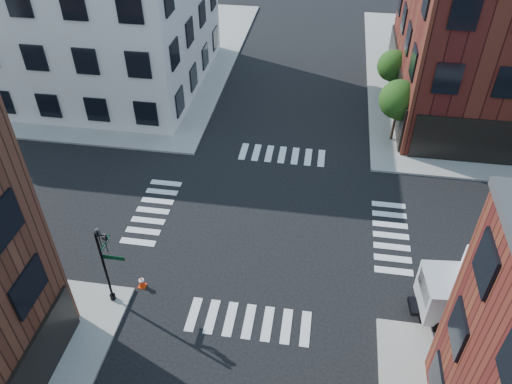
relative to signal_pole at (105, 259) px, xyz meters
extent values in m
plane|color=black|center=(6.72, 6.68, -2.86)|extent=(120.00, 120.00, 0.00)
cube|color=gray|center=(-14.28, 27.68, -2.78)|extent=(30.00, 30.00, 0.15)
cube|color=silver|center=(-12.28, 22.68, 2.64)|extent=(22.00, 16.00, 11.00)
cylinder|color=black|center=(14.22, 16.68, -1.97)|extent=(0.18, 0.18, 1.47)
cylinder|color=black|center=(14.22, 16.68, -1.24)|extent=(0.12, 0.12, 1.47)
sphere|color=#16340E|center=(14.22, 16.68, 0.44)|extent=(2.69, 2.69, 2.69)
sphere|color=#16340E|center=(14.47, 16.58, -0.10)|extent=(1.85, 1.85, 1.85)
cylinder|color=black|center=(14.22, 22.68, -2.04)|extent=(0.18, 0.18, 1.33)
cylinder|color=black|center=(14.22, 22.68, -1.38)|extent=(0.12, 0.12, 1.33)
sphere|color=#16340E|center=(14.22, 22.68, 0.14)|extent=(2.43, 2.43, 2.43)
sphere|color=#16340E|center=(14.47, 22.58, -0.35)|extent=(1.67, 1.67, 1.67)
cylinder|color=black|center=(-0.08, -0.12, -0.56)|extent=(0.12, 0.12, 4.60)
cylinder|color=black|center=(-0.08, -0.12, -2.56)|extent=(0.28, 0.28, 0.30)
cube|color=#053819|center=(0.47, -0.12, 0.29)|extent=(1.10, 0.03, 0.22)
cube|color=#053819|center=(-0.08, 0.43, 0.54)|extent=(0.03, 1.10, 0.22)
imported|color=black|center=(0.27, -0.02, 1.04)|extent=(0.22, 0.18, 1.10)
imported|color=black|center=(-0.18, 0.23, 1.04)|extent=(0.18, 0.22, 1.10)
cube|color=#BDBDBF|center=(15.57, 1.50, -1.35)|extent=(2.16, 2.51, 1.95)
cube|color=black|center=(14.65, 1.42, -1.01)|extent=(0.27, 1.85, 0.88)
cube|color=black|center=(18.09, 1.74, -2.37)|extent=(7.84, 1.70, 0.24)
cylinder|color=black|center=(15.66, 0.49, -2.37)|extent=(1.00, 0.43, 0.97)
cylinder|color=black|center=(15.47, 2.52, -2.37)|extent=(1.00, 0.43, 0.97)
cylinder|color=black|center=(18.96, 2.85, -2.37)|extent=(1.00, 0.43, 0.97)
cube|color=#FB360B|center=(1.02, 0.98, -2.84)|extent=(0.38, 0.38, 0.04)
cone|color=#FB360B|center=(1.02, 0.98, -2.51)|extent=(0.36, 0.36, 0.69)
cylinder|color=white|center=(1.02, 0.98, -2.42)|extent=(0.26, 0.26, 0.08)
camera|label=1|loc=(9.29, -14.59, 16.85)|focal=35.00mm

